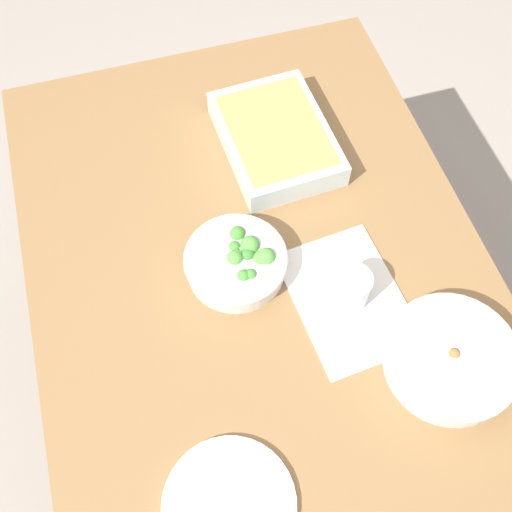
% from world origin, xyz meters
% --- Properties ---
extents(ground_plane, '(6.00, 6.00, 0.00)m').
position_xyz_m(ground_plane, '(0.00, 0.00, 0.00)').
color(ground_plane, '#9E9389').
extents(dining_table, '(1.20, 0.90, 0.74)m').
position_xyz_m(dining_table, '(0.00, 0.00, 0.65)').
color(dining_table, olive).
rests_on(dining_table, ground_plane).
extents(placemat, '(0.30, 0.22, 0.00)m').
position_xyz_m(placemat, '(-0.14, -0.14, 0.74)').
color(placemat, silver).
rests_on(placemat, dining_table).
extents(stew_bowl, '(0.24, 0.24, 0.06)m').
position_xyz_m(stew_bowl, '(-0.31, -0.27, 0.77)').
color(stew_bowl, silver).
rests_on(stew_bowl, dining_table).
extents(broccoli_bowl, '(0.20, 0.20, 0.07)m').
position_xyz_m(broccoli_bowl, '(-0.02, 0.04, 0.77)').
color(broccoli_bowl, silver).
rests_on(broccoli_bowl, dining_table).
extents(baking_dish, '(0.31, 0.24, 0.06)m').
position_xyz_m(baking_dish, '(0.25, -0.12, 0.77)').
color(baking_dish, silver).
rests_on(baking_dish, dining_table).
extents(drink_cup, '(0.07, 0.07, 0.08)m').
position_xyz_m(drink_cup, '(-0.14, -0.14, 0.78)').
color(drink_cup, '#B2BCC6').
rests_on(drink_cup, dining_table).
extents(side_plate, '(0.22, 0.22, 0.01)m').
position_xyz_m(side_plate, '(-0.43, 0.17, 0.75)').
color(side_plate, white).
rests_on(side_plate, dining_table).
extents(spoon_by_stew, '(0.15, 0.13, 0.01)m').
position_xyz_m(spoon_by_stew, '(-0.28, -0.24, 0.74)').
color(spoon_by_stew, silver).
rests_on(spoon_by_stew, dining_table).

